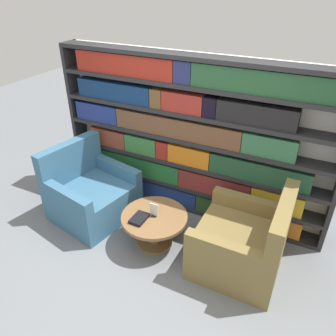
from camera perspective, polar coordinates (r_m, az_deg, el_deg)
name	(u,v)px	position (r m, az deg, el deg)	size (l,w,h in m)	color
ground_plane	(145,263)	(3.86, -4.07, -16.17)	(14.00, 14.00, 0.00)	slate
bookshelf	(189,139)	(4.14, 3.63, 5.14)	(3.54, 0.30, 2.06)	silver
armchair_left	(91,194)	(4.44, -13.30, -4.44)	(1.07, 1.10, 0.96)	#386684
armchair_right	(243,244)	(3.70, 12.97, -12.69)	(0.91, 0.95, 0.96)	olive
coffee_table	(154,224)	(3.89, -2.37, -9.65)	(0.77, 0.77, 0.42)	brown
table_sign	(154,211)	(3.77, -2.43, -7.46)	(0.10, 0.06, 0.17)	black
stray_book	(139,218)	(3.75, -5.04, -8.74)	(0.16, 0.23, 0.04)	black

